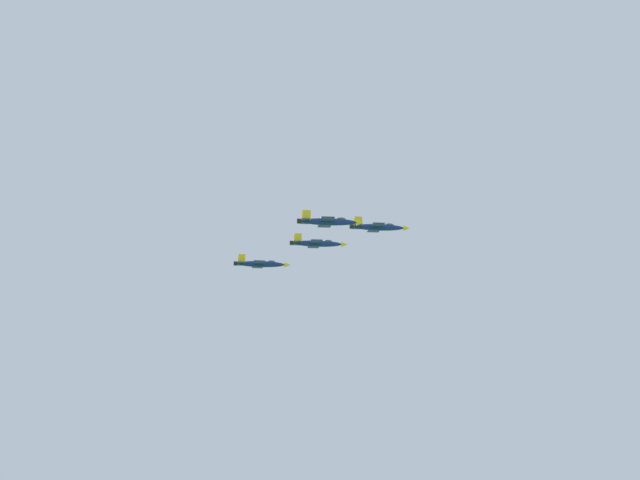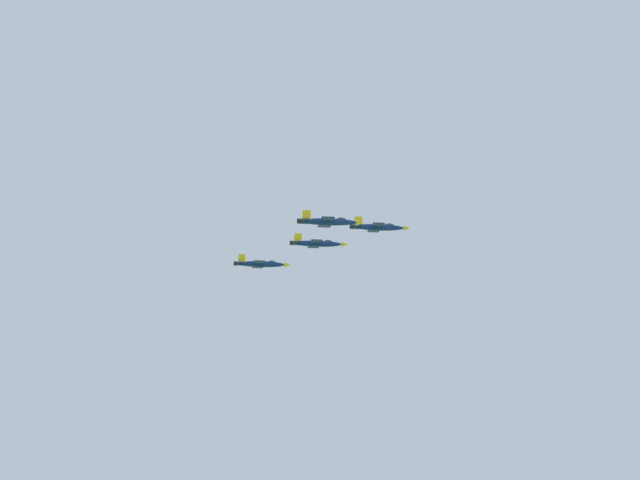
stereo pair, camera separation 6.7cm
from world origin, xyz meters
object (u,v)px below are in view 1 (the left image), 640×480
jet_lead (378,227)px  jet_left_wingman (317,243)px  jet_right_wingman (329,222)px  jet_left_outer (261,264)px

jet_lead → jet_left_wingman: (14.28, -15.36, -1.99)m
jet_lead → jet_right_wingman: size_ratio=0.97×
jet_right_wingman → jet_left_outer: 43.89m
jet_right_wingman → jet_left_outer: (11.10, -42.34, -3.21)m
jet_lead → jet_left_outer: (28.56, -30.72, -5.67)m
jet_left_wingman → jet_right_wingman: 27.17m
jet_lead → jet_left_wingman: 21.07m
jet_lead → jet_left_outer: bearing=139.4°
jet_lead → jet_left_outer: 42.33m
jet_left_wingman → jet_left_outer: size_ratio=0.99×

